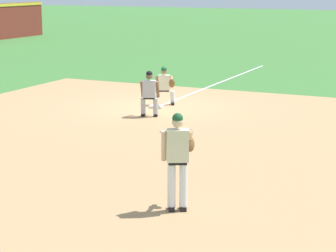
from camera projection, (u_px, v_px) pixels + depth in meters
ground_plane at (156, 108)px, 22.15m from camera, size 160.00×160.00×0.00m
infield_dirt_patch at (164, 144)px, 17.19m from camera, size 18.00×18.00×0.01m
foul_line_stripe at (220, 82)px, 27.65m from camera, size 12.41×0.10×0.00m
first_base_bag at (156, 106)px, 22.14m from camera, size 0.38×0.38×0.09m
baseball at (161, 131)px, 18.55m from camera, size 0.07×0.07×0.07m
pitcher at (178, 155)px, 12.03m from camera, size 0.83×0.58×1.86m
first_baseman at (165, 84)px, 22.47m from camera, size 0.83×1.00×1.34m
baserunner at (149, 92)px, 20.56m from camera, size 0.56×0.66×1.46m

